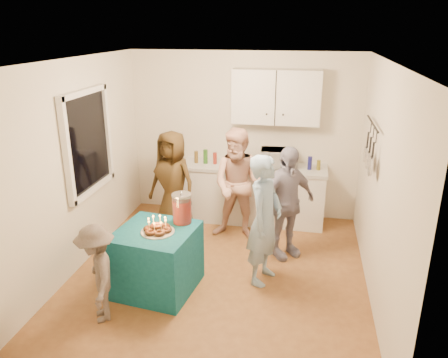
% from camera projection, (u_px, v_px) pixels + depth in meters
% --- Properties ---
extents(floor, '(4.00, 4.00, 0.00)m').
position_uv_depth(floor, '(219.00, 274.00, 5.48)').
color(floor, brown).
rests_on(floor, ground).
extents(ceiling, '(4.00, 4.00, 0.00)m').
position_uv_depth(ceiling, '(218.00, 61.00, 4.61)').
color(ceiling, white).
rests_on(ceiling, floor).
extents(back_wall, '(3.60, 3.60, 0.00)m').
position_uv_depth(back_wall, '(244.00, 136.00, 6.90)').
color(back_wall, silver).
rests_on(back_wall, floor).
extents(left_wall, '(4.00, 4.00, 0.00)m').
position_uv_depth(left_wall, '(75.00, 168.00, 5.37)').
color(left_wall, silver).
rests_on(left_wall, floor).
extents(right_wall, '(4.00, 4.00, 0.00)m').
position_uv_depth(right_wall, '(381.00, 187.00, 4.73)').
color(right_wall, silver).
rests_on(right_wall, floor).
extents(window_night, '(0.04, 1.00, 1.20)m').
position_uv_depth(window_night, '(87.00, 142.00, 5.56)').
color(window_night, black).
rests_on(window_night, left_wall).
extents(counter, '(2.20, 0.58, 0.86)m').
position_uv_depth(counter, '(253.00, 195.00, 6.88)').
color(counter, white).
rests_on(counter, floor).
extents(countertop, '(2.24, 0.62, 0.05)m').
position_uv_depth(countertop, '(253.00, 167.00, 6.72)').
color(countertop, beige).
rests_on(countertop, counter).
extents(upper_cabinet, '(1.30, 0.30, 0.80)m').
position_uv_depth(upper_cabinet, '(276.00, 97.00, 6.45)').
color(upper_cabinet, white).
rests_on(upper_cabinet, back_wall).
extents(pot_rack, '(0.12, 1.00, 0.60)m').
position_uv_depth(pot_rack, '(369.00, 144.00, 5.29)').
color(pot_rack, black).
rests_on(pot_rack, right_wall).
extents(microwave, '(0.53, 0.38, 0.28)m').
position_uv_depth(microwave, '(277.00, 158.00, 6.60)').
color(microwave, white).
rests_on(microwave, countertop).
extents(party_table, '(0.96, 0.96, 0.76)m').
position_uv_depth(party_table, '(157.00, 260.00, 5.08)').
color(party_table, '#0F5263').
rests_on(party_table, floor).
extents(donut_cake, '(0.38, 0.38, 0.18)m').
position_uv_depth(donut_cake, '(157.00, 225.00, 4.87)').
color(donut_cake, '#381C0C').
rests_on(donut_cake, party_table).
extents(punch_jar, '(0.22, 0.22, 0.34)m').
position_uv_depth(punch_jar, '(182.00, 209.00, 5.09)').
color(punch_jar, red).
rests_on(punch_jar, party_table).
extents(man_birthday, '(0.53, 0.66, 1.59)m').
position_uv_depth(man_birthday, '(265.00, 220.00, 5.12)').
color(man_birthday, '#8CABCB').
rests_on(man_birthday, floor).
extents(woman_back_left, '(0.87, 0.70, 1.54)m').
position_uv_depth(woman_back_left, '(173.00, 182.00, 6.41)').
color(woman_back_left, brown).
rests_on(woman_back_left, floor).
extents(woman_back_center, '(0.83, 0.67, 1.63)m').
position_uv_depth(woman_back_center, '(239.00, 185.00, 6.17)').
color(woman_back_center, tan).
rests_on(woman_back_center, floor).
extents(woman_back_right, '(0.93, 0.85, 1.52)m').
position_uv_depth(woman_back_right, '(286.00, 203.00, 5.70)').
color(woman_back_right, '#181037').
rests_on(woman_back_right, floor).
extents(child_near_left, '(0.70, 0.80, 1.08)m').
position_uv_depth(child_near_left, '(98.00, 274.00, 4.50)').
color(child_near_left, '#524641').
rests_on(child_near_left, floor).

